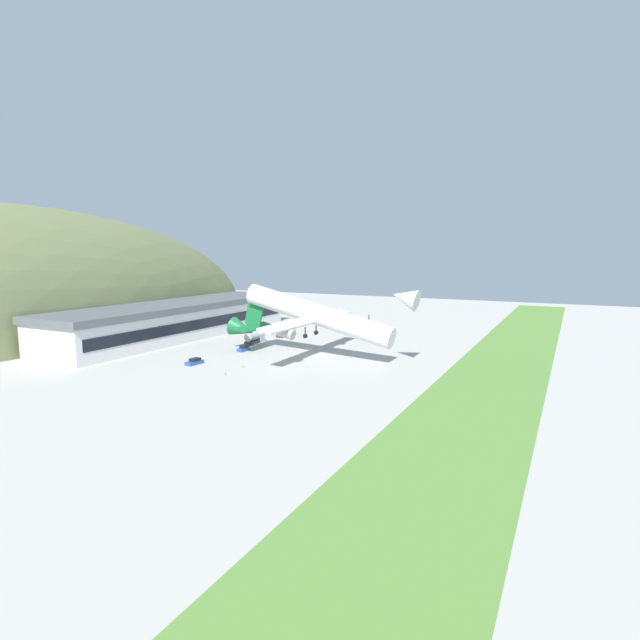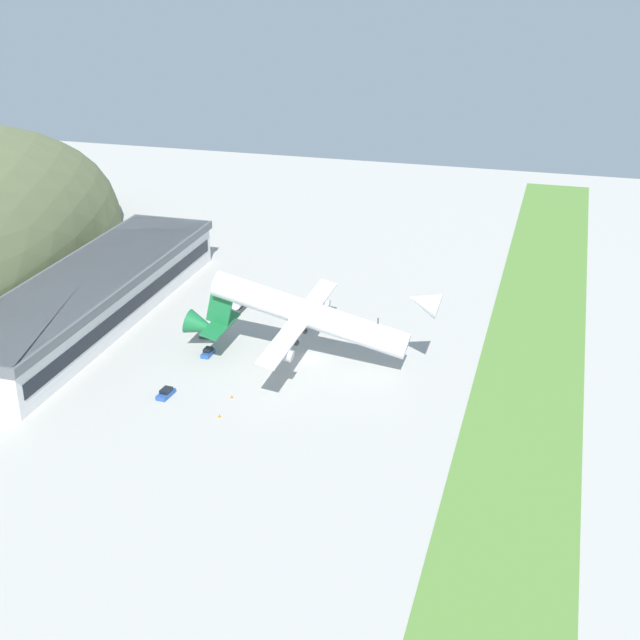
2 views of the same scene
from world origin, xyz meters
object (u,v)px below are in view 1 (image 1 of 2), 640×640
terminal_building (178,317)px  service_car_1 (244,349)px  fuel_truck (285,331)px  traffic_cone_0 (225,373)px  cargo_airplane (314,316)px  service_car_0 (195,362)px  traffic_cone_1 (243,366)px  box_truck (254,338)px

terminal_building → service_car_1: size_ratio=23.49×
fuel_truck → service_car_1: bearing=-175.0°
service_car_1 → traffic_cone_0: service_car_1 is taller
cargo_airplane → service_car_1: cargo_airplane is taller
service_car_1 → traffic_cone_0: bearing=-153.0°
service_car_0 → traffic_cone_0: bearing=-109.8°
terminal_building → traffic_cone_1: terminal_building is taller
traffic_cone_0 → traffic_cone_1: bearing=3.7°
cargo_airplane → box_truck: size_ratio=6.86×
cargo_airplane → fuel_truck: 32.44m
terminal_building → box_truck: bearing=-87.9°
terminal_building → fuel_truck: terminal_building is taller
traffic_cone_1 → cargo_airplane: bearing=-26.7°
traffic_cone_1 → fuel_truck: bearing=18.2°
fuel_truck → traffic_cone_0: fuel_truck is taller
terminal_building → service_car_0: bearing=-132.4°
fuel_truck → traffic_cone_1: (-39.77, -13.04, -1.25)m
service_car_0 → box_truck: box_truck is taller
service_car_0 → fuel_truck: 42.49m
cargo_airplane → traffic_cone_1: 21.66m
service_car_0 → fuel_truck: (42.46, 1.38, 0.94)m
traffic_cone_0 → traffic_cone_1: size_ratio=1.00×
terminal_building → fuel_truck: (15.05, -28.67, -4.36)m
terminal_building → service_car_1: terminal_building is taller
service_car_0 → traffic_cone_1: (2.69, -11.66, -0.31)m
service_car_0 → traffic_cone_0: 12.88m
terminal_building → service_car_1: (-9.53, -30.84, -5.26)m
service_car_1 → traffic_cone_0: size_ratio=6.35×
terminal_building → cargo_airplane: cargo_airplane is taller
fuel_truck → traffic_cone_0: (-46.82, -13.50, -1.25)m
service_car_0 → fuel_truck: bearing=1.9°
fuel_truck → box_truck: fuel_truck is taller
box_truck → traffic_cone_0: (-32.75, -15.20, -1.24)m
terminal_building → traffic_cone_1: (-24.72, -41.71, -5.60)m
service_car_1 → traffic_cone_1: 18.68m
cargo_airplane → fuel_truck: cargo_airplane is taller
box_truck → traffic_cone_0: bearing=-155.1°
cargo_airplane → terminal_building: bearing=81.6°
cargo_airplane → traffic_cone_1: bearing=153.3°
cargo_airplane → traffic_cone_0: (-24.28, 8.19, -9.86)m
fuel_truck → traffic_cone_1: bearing=-161.8°
service_car_1 → traffic_cone_1: size_ratio=6.35×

